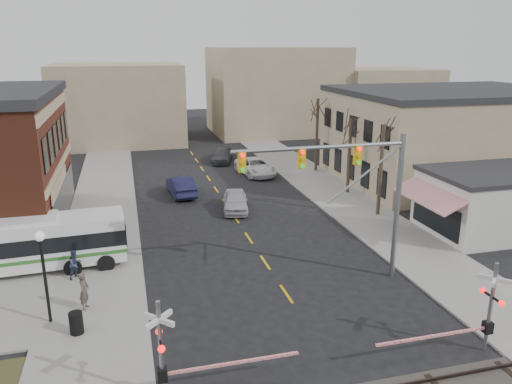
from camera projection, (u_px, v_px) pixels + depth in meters
ground at (299, 313)px, 23.85m from camera, size 160.00×160.00×0.00m
sidewalk_west at (104, 204)px, 40.04m from camera, size 5.00×60.00×0.12m
sidewalk_east at (324, 187)px, 44.70m from camera, size 5.00×60.00×0.12m
tan_building at (451, 135)px, 46.57m from camera, size 20.30×15.30×8.50m
awning_shop at (489, 202)px, 33.64m from camera, size 9.74×6.20×4.30m
tree_east_a at (381, 170)px, 36.55m from camera, size 0.28×0.28×6.75m
tree_east_b at (349, 156)px, 42.25m from camera, size 0.28×0.28×6.30m
tree_east_c at (317, 135)px, 49.59m from camera, size 0.28×0.28×7.20m
transit_bus at (14, 245)px, 27.53m from camera, size 11.98×3.28×3.05m
traffic_signal_mast at (355, 180)px, 25.48m from camera, size 9.18×0.30×8.00m
rr_crossing_west at (173, 351)px, 17.56m from camera, size 5.60×1.36×4.00m
rr_crossing_east at (481, 310)px, 20.31m from camera, size 5.60×1.36×4.00m
street_lamp at (42, 258)px, 22.05m from camera, size 0.44×0.44×4.41m
trash_bin at (76, 323)px, 21.87m from camera, size 0.60×0.60×1.00m
car_a at (235, 201)px, 38.46m from camera, size 2.70×4.87×1.57m
car_b at (181, 186)px, 42.39m from camera, size 2.20×5.18×1.66m
car_c at (255, 167)px, 49.16m from camera, size 3.38×6.08×1.61m
car_d at (222, 155)px, 54.58m from camera, size 3.54×5.42×1.46m
pedestrian_near at (84, 291)px, 23.83m from camera, size 0.60×0.77×1.85m
pedestrian_far at (75, 264)px, 26.99m from camera, size 1.00×0.98×1.62m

